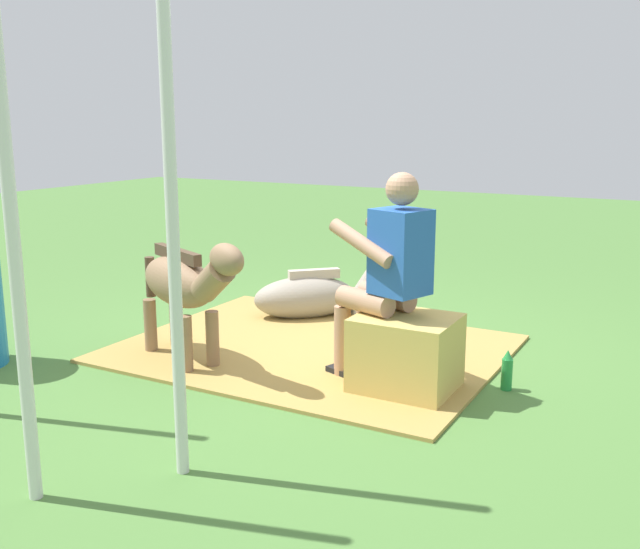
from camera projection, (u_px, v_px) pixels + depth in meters
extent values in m
plane|color=#4C7A38|center=(321.00, 356.00, 5.23)|extent=(24.00, 24.00, 0.00)
cube|color=#AD8C47|center=(312.00, 348.00, 5.37)|extent=(2.68, 2.14, 0.02)
cube|color=tan|center=(406.00, 354.00, 4.51)|extent=(0.60, 0.51, 0.48)
cylinder|color=tan|center=(365.00, 301.00, 4.55)|extent=(0.42, 0.26, 0.14)
cylinder|color=tan|center=(342.00, 342.00, 4.76)|extent=(0.11, 0.11, 0.48)
cube|color=black|center=(342.00, 373.00, 4.80)|extent=(0.24, 0.17, 0.06)
cylinder|color=tan|center=(387.00, 296.00, 4.68)|extent=(0.42, 0.26, 0.14)
cylinder|color=tan|center=(364.00, 336.00, 4.89)|extent=(0.11, 0.11, 0.48)
cube|color=black|center=(363.00, 366.00, 4.93)|extent=(0.24, 0.17, 0.06)
cube|color=#2659B2|center=(401.00, 252.00, 4.40)|extent=(0.38, 0.36, 0.52)
cylinder|color=tan|center=(361.00, 243.00, 4.41)|extent=(0.50, 0.25, 0.26)
cylinder|color=tan|center=(397.00, 237.00, 4.62)|extent=(0.50, 0.25, 0.26)
sphere|color=tan|center=(402.00, 189.00, 4.32)|extent=(0.20, 0.20, 0.20)
ellipsoid|color=#8C6B4C|center=(178.00, 281.00, 5.02)|extent=(0.90, 0.64, 0.34)
cylinder|color=#8C6B4C|center=(213.00, 340.00, 4.94)|extent=(0.09, 0.09, 0.40)
cylinder|color=#8C6B4C|center=(186.00, 345.00, 4.82)|extent=(0.09, 0.09, 0.40)
cylinder|color=#8C6B4C|center=(176.00, 322.00, 5.38)|extent=(0.09, 0.09, 0.40)
cylinder|color=#8C6B4C|center=(151.00, 326.00, 5.26)|extent=(0.09, 0.09, 0.40)
cylinder|color=#8C6B4C|center=(213.00, 280.00, 4.61)|extent=(0.41, 0.31, 0.33)
ellipsoid|color=#8C6B4C|center=(227.00, 259.00, 4.43)|extent=(0.36, 0.28, 0.20)
cube|color=#4D3A2A|center=(177.00, 254.00, 4.98)|extent=(0.57, 0.30, 0.08)
cylinder|color=#4D3A2A|center=(150.00, 277.00, 5.40)|extent=(0.07, 0.07, 0.30)
ellipsoid|color=gray|center=(305.00, 297.00, 6.20)|extent=(0.91, 0.90, 0.36)
cube|color=gray|center=(365.00, 308.00, 6.36)|extent=(0.37, 0.37, 0.10)
cylinder|color=gray|center=(367.00, 287.00, 6.33)|extent=(0.33, 0.33, 0.30)
ellipsoid|color=gray|center=(387.00, 277.00, 6.36)|extent=(0.33, 0.32, 0.20)
cube|color=#B5A999|center=(314.00, 274.00, 6.17)|extent=(0.37, 0.36, 0.08)
cylinder|color=#268C3F|center=(507.00, 374.00, 4.57)|extent=(0.07, 0.07, 0.20)
cone|color=#268C3F|center=(508.00, 355.00, 4.54)|extent=(0.06, 0.06, 0.06)
cylinder|color=silver|center=(173.00, 228.00, 3.27)|extent=(0.06, 0.06, 2.38)
cylinder|color=silver|center=(13.00, 237.00, 3.03)|extent=(0.06, 0.06, 2.38)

